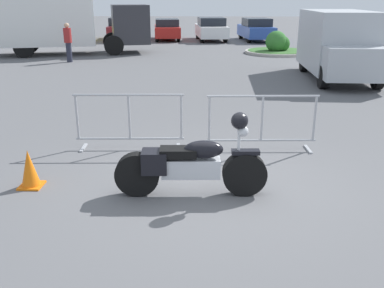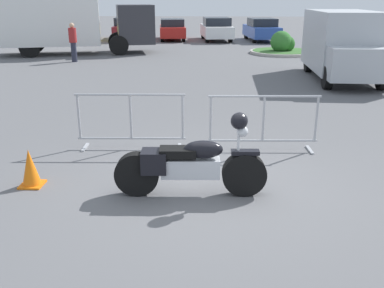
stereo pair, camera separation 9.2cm
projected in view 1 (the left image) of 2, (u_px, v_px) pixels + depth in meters
The scene contains 15 objects.
ground_plane at pixel (212, 186), 6.58m from camera, with size 120.00×120.00×0.00m, color #5B5B5E.
motorcycle at pixel (191, 164), 6.17m from camera, with size 2.21×0.35×1.25m.
crowd_barrier_near at pixel (129, 121), 8.05m from camera, with size 2.06×0.53×1.07m.
crowd_barrier_far at pixel (262, 122), 7.96m from camera, with size 2.06×0.53×1.07m.
box_truck at pixel (61, 21), 21.14m from camera, with size 8.02×4.12×2.98m.
delivery_van at pixel (338, 43), 14.89m from camera, with size 2.09×5.04×2.31m.
parked_car_black at pixel (36, 29), 28.72m from camera, with size 2.23×4.42×1.44m.
parked_car_yellow at pixel (77, 30), 28.30m from camera, with size 2.13×4.24×1.38m.
parked_car_maroon at pixel (123, 29), 28.57m from camera, with size 2.27×4.51×1.47m.
parked_car_red at pixel (167, 29), 28.65m from camera, with size 2.12×4.21×1.37m.
parked_car_white at pixel (211, 29), 28.24m from camera, with size 2.29×4.55×1.48m.
parked_car_blue at pixel (256, 29), 28.06m from camera, with size 2.23×4.43×1.44m.
pedestrian at pixel (68, 41), 18.80m from camera, with size 0.37×0.37×1.69m.
planter_island at pixel (277, 46), 21.86m from camera, with size 3.29×3.29×1.14m.
traffic_cone at pixel (29, 169), 6.49m from camera, with size 0.34×0.34×0.59m.
Camera 1 is at (-0.07, -6.01, 2.77)m, focal length 40.00 mm.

